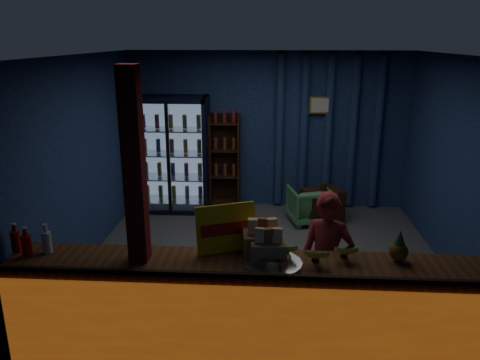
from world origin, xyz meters
name	(u,v)px	position (x,y,z in m)	size (l,w,h in m)	color
ground	(264,261)	(0.00, 0.00, 0.00)	(4.60, 4.60, 0.00)	#515154
room_walls	(266,144)	(0.00, 0.00, 1.57)	(4.60, 4.60, 4.60)	navy
counter	(261,312)	(0.00, -1.91, 0.48)	(4.40, 0.57, 0.99)	brown
support_post	(138,222)	(-1.05, -1.90, 1.30)	(0.16, 0.16, 2.60)	maroon
beverage_cooler	(173,155)	(-1.55, 1.92, 0.93)	(1.20, 0.62, 1.90)	black
bottle_shelf	(225,161)	(-0.70, 2.06, 0.79)	(0.50, 0.28, 1.60)	#311E0F
curtain_folds	(328,132)	(1.00, 2.14, 1.30)	(1.74, 0.14, 2.50)	navy
framed_picture	(321,105)	(0.85, 2.10, 1.75)	(0.36, 0.04, 0.28)	gold
shopkeeper	(326,264)	(0.61, -1.41, 0.71)	(0.52, 0.34, 1.42)	maroon
green_chair	(309,205)	(0.68, 1.43, 0.28)	(0.60, 0.62, 0.57)	#52A55C
side_table	(322,206)	(0.88, 1.43, 0.27)	(0.71, 0.63, 0.64)	#311E0F
yellow_sign	(226,228)	(-0.32, -1.68, 1.17)	(0.54, 0.30, 0.43)	yellow
soda_bottles	(30,242)	(-2.05, -1.86, 1.06)	(0.37, 0.16, 0.27)	#B9100C
snack_box_left	(268,250)	(0.06, -1.88, 1.06)	(0.31, 0.26, 0.32)	#A57E4F
snack_box_centre	(262,242)	(0.00, -1.74, 1.07)	(0.36, 0.31, 0.35)	#A57E4F
pastry_tray	(273,262)	(0.10, -1.93, 0.98)	(0.49, 0.49, 0.08)	silver
banana_bunches	(316,252)	(0.46, -1.82, 1.03)	(0.73, 0.29, 0.16)	yellow
pineapple	(399,249)	(1.17, -1.79, 1.07)	(0.16, 0.16, 0.28)	#8D5619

